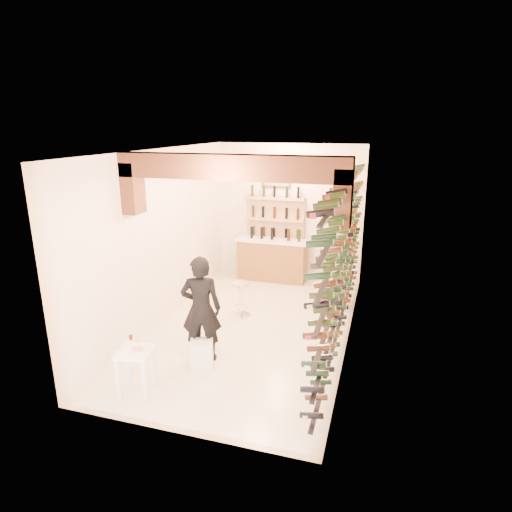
{
  "coord_description": "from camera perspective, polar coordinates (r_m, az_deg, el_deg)",
  "views": [
    {
      "loc": [
        2.18,
        -6.96,
        3.61
      ],
      "look_at": [
        0.0,
        0.3,
        1.3
      ],
      "focal_mm": 30.42,
      "sensor_mm": 36.0,
      "label": 1
    }
  ],
  "objects": [
    {
      "name": "crate_lower",
      "position": [
        9.17,
        9.78,
        -5.63
      ],
      "size": [
        0.47,
        0.36,
        0.26
      ],
      "primitive_type": "cube",
      "rotation": [
        0.0,
        0.0,
        -0.14
      ],
      "color": "tan",
      "rests_on": "ground"
    },
    {
      "name": "ground",
      "position": [
        8.14,
        -0.62,
        -9.38
      ],
      "size": [
        6.0,
        6.0,
        0.0
      ],
      "primitive_type": "plane",
      "color": "silver",
      "rests_on": "ground"
    },
    {
      "name": "white_stool",
      "position": [
        6.89,
        -7.16,
        -12.73
      ],
      "size": [
        0.44,
        0.44,
        0.43
      ],
      "primitive_type": "cube",
      "rotation": [
        0.0,
        0.0,
        0.34
      ],
      "color": "white",
      "rests_on": "ground"
    },
    {
      "name": "back_shelving",
      "position": [
        10.45,
        2.52,
        3.41
      ],
      "size": [
        1.4,
        0.31,
        2.73
      ],
      "color": "tan",
      "rests_on": "ground"
    },
    {
      "name": "chrome_barstool",
      "position": [
        8.45,
        -2.0,
        -5.38
      ],
      "size": [
        0.36,
        0.36,
        0.7
      ],
      "rotation": [
        0.0,
        0.0,
        0.23
      ],
      "color": "silver",
      "rests_on": "ground"
    },
    {
      "name": "person",
      "position": [
        6.84,
        -7.23,
        -6.93
      ],
      "size": [
        0.72,
        0.57,
        1.72
      ],
      "primitive_type": "imported",
      "rotation": [
        0.0,
        0.0,
        3.42
      ],
      "color": "black",
      "rests_on": "ground"
    },
    {
      "name": "crate_upper",
      "position": [
        9.07,
        9.86,
        -4.13
      ],
      "size": [
        0.5,
        0.4,
        0.26
      ],
      "primitive_type": "cube",
      "rotation": [
        0.0,
        0.0,
        0.25
      ],
      "color": "tan",
      "rests_on": "crate_lower"
    },
    {
      "name": "tasting_table",
      "position": [
        6.31,
        -15.59,
        -12.8
      ],
      "size": [
        0.53,
        0.53,
        0.8
      ],
      "rotation": [
        0.0,
        0.0,
        0.18
      ],
      "color": "white",
      "rests_on": "ground"
    },
    {
      "name": "wine_rack",
      "position": [
        7.29,
        10.91,
        0.2
      ],
      "size": [
        0.32,
        5.7,
        2.56
      ],
      "color": "black",
      "rests_on": "ground"
    },
    {
      "name": "back_counter",
      "position": [
        10.39,
        2.14,
        -0.3
      ],
      "size": [
        1.7,
        0.62,
        1.29
      ],
      "color": "brown",
      "rests_on": "ground"
    },
    {
      "name": "room_shell",
      "position": [
        7.18,
        -1.29,
        6.02
      ],
      "size": [
        3.52,
        6.02,
        3.21
      ],
      "color": "white",
      "rests_on": "ground"
    }
  ]
}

